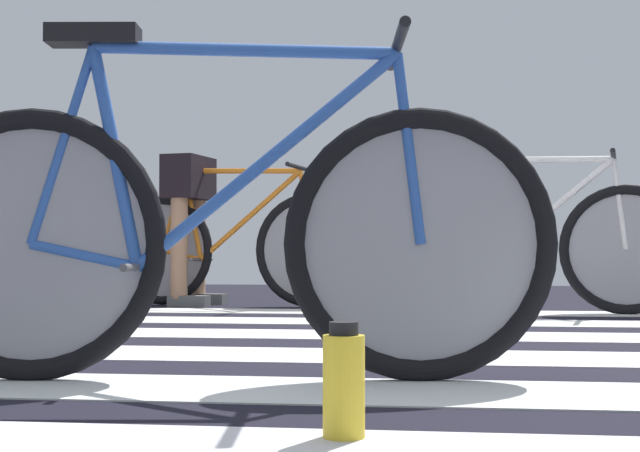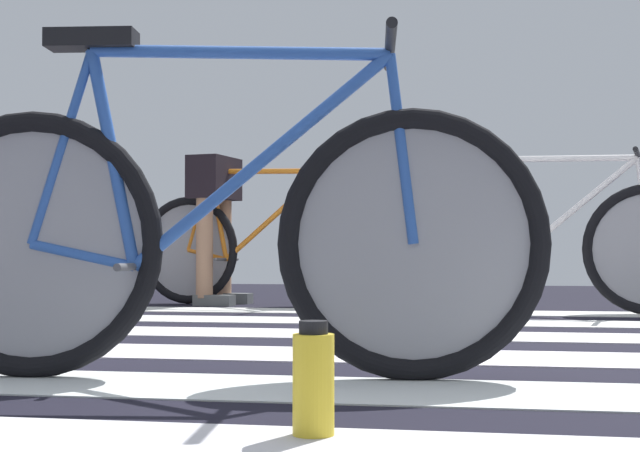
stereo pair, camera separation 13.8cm
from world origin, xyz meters
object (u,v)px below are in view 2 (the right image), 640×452
object	(u,v)px
bicycle_2_of_3	(553,245)
water_bottle	(313,382)
bicycle_3_of_3	(258,246)
cyclist_3_of_3	(215,209)
bicycle_1_of_3	(219,234)

from	to	relation	value
bicycle_2_of_3	water_bottle	xyz separation A→B (m)	(-0.68, -3.71, -0.29)
bicycle_2_of_3	bicycle_3_of_3	size ratio (longest dim) A/B	1.00
bicycle_3_of_3	bicycle_2_of_3	bearing A→B (deg)	-5.45
cyclist_3_of_3	water_bottle	bearing A→B (deg)	-61.63
cyclist_3_of_3	water_bottle	world-z (taller)	cyclist_3_of_3
cyclist_3_of_3	water_bottle	distance (m)	4.52
bicycle_2_of_3	cyclist_3_of_3	world-z (taller)	cyclist_3_of_3
bicycle_3_of_3	water_bottle	bearing A→B (deg)	-65.23
bicycle_2_of_3	cyclist_3_of_3	size ratio (longest dim) A/B	1.76
cyclist_3_of_3	bicycle_2_of_3	bearing A→B (deg)	-4.68
water_bottle	cyclist_3_of_3	bearing A→B (deg)	108.81
bicycle_2_of_3	water_bottle	bearing A→B (deg)	-89.38
cyclist_3_of_3	water_bottle	size ratio (longest dim) A/B	4.62
bicycle_1_of_3	water_bottle	distance (m)	0.86
cyclist_3_of_3	bicycle_1_of_3	bearing A→B (deg)	-63.75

